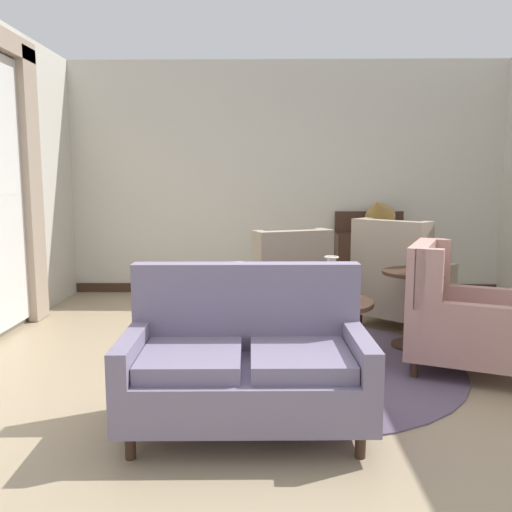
{
  "coord_description": "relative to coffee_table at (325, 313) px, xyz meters",
  "views": [
    {
      "loc": [
        -0.28,
        -4.0,
        1.51
      ],
      "look_at": [
        -0.35,
        0.45,
        0.88
      ],
      "focal_mm": 37.87,
      "sensor_mm": 36.0,
      "label": 1
    }
  ],
  "objects": [
    {
      "name": "area_rug",
      "position": [
        -0.23,
        -0.07,
        -0.41
      ],
      "size": [
        2.67,
        2.67,
        0.01
      ],
      "primitive_type": "cylinder",
      "color": "#5B4C60",
      "rests_on": "ground"
    },
    {
      "name": "baseboard_back",
      "position": [
        -0.23,
        2.79,
        -0.36
      ],
      "size": [
        5.74,
        0.03,
        0.12
      ],
      "primitive_type": "cube",
      "color": "#382319",
      "rests_on": "ground"
    },
    {
      "name": "side_table",
      "position": [
        0.84,
        0.38,
        0.01
      ],
      "size": [
        0.59,
        0.59,
        0.71
      ],
      "color": "#382319",
      "rests_on": "ground"
    },
    {
      "name": "armchair_foreground_right",
      "position": [
        -0.31,
        1.03,
        0.02
      ],
      "size": [
        1.02,
        1.06,
        1.03
      ],
      "rotation": [
        0.0,
        0.0,
        3.52
      ],
      "color": "gray",
      "rests_on": "ground"
    },
    {
      "name": "armchair_near_window",
      "position": [
        1.03,
        -0.18,
        0.0
      ],
      "size": [
        1.15,
        1.1,
        1.01
      ],
      "rotation": [
        0.0,
        0.0,
        7.46
      ],
      "color": "tan",
      "rests_on": "ground"
    },
    {
      "name": "ground",
      "position": [
        -0.23,
        -0.37,
        -0.42
      ],
      "size": [
        9.01,
        9.01,
        0.0
      ],
      "primitive_type": "plane",
      "color": "#9E896B"
    },
    {
      "name": "porcelain_vase",
      "position": [
        0.05,
        0.03,
        0.26
      ],
      "size": [
        0.19,
        0.19,
        0.36
      ],
      "color": "beige",
      "rests_on": "coffee_table"
    },
    {
      "name": "settee",
      "position": [
        -0.62,
        -1.22,
        -0.01
      ],
      "size": [
        1.48,
        0.84,
        0.98
      ],
      "rotation": [
        0.0,
        0.0,
        0.03
      ],
      "color": "slate",
      "rests_on": "ground"
    },
    {
      "name": "gramophone",
      "position": [
        0.92,
        2.45,
        0.69
      ],
      "size": [
        0.55,
        0.62,
        0.58
      ],
      "color": "#382319",
      "rests_on": "sideboard"
    },
    {
      "name": "wall_back",
      "position": [
        -0.23,
        2.84,
        1.1
      ],
      "size": [
        5.9,
        0.08,
        3.04
      ],
      "primitive_type": "cube",
      "color": "beige",
      "rests_on": "ground"
    },
    {
      "name": "sideboard",
      "position": [
        0.87,
        2.55,
        0.06
      ],
      "size": [
        0.89,
        0.4,
        1.1
      ],
      "color": "#382319",
      "rests_on": "ground"
    },
    {
      "name": "coffee_table",
      "position": [
        0.0,
        0.0,
        0.0
      ],
      "size": [
        0.8,
        0.8,
        0.53
      ],
      "color": "#382319",
      "rests_on": "ground"
    },
    {
      "name": "armchair_back_corner",
      "position": [
        0.89,
        1.11,
        0.04
      ],
      "size": [
        1.15,
        1.15,
        1.12
      ],
      "rotation": [
        0.0,
        0.0,
        2.4
      ],
      "color": "gray",
      "rests_on": "ground"
    }
  ]
}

